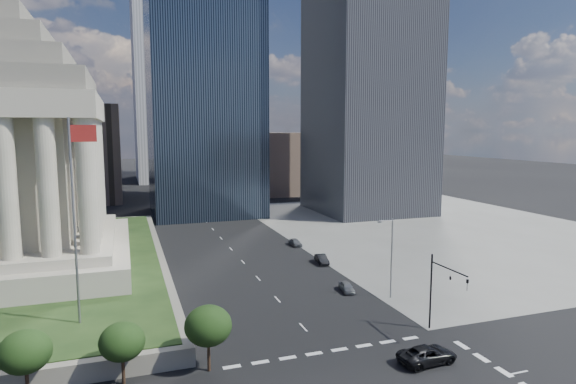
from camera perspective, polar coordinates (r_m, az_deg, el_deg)
name	(u,v)px	position (r m, az deg, el deg)	size (l,w,h in m)	color
ground	(195,210)	(128.31, -10.94, -2.13)	(500.00, 500.00, 0.00)	black
sidewalk_ne	(438,228)	(108.32, 17.31, -4.05)	(68.00, 90.00, 0.03)	slate
flagpole	(75,210)	(50.22, -23.89, -1.98)	(2.52, 0.24, 20.00)	slate
midrise_glass	(203,92)	(122.35, -10.00, 11.54)	(26.00, 26.00, 60.00)	black
highrise_ne	(370,11)	(128.76, 9.66, 20.34)	(26.00, 28.00, 100.00)	black
building_filler_ne	(277,162)	(163.43, -1.33, 3.53)	(20.00, 30.00, 20.00)	brown
building_filler_nw	(78,153)	(156.11, -23.65, 4.22)	(24.00, 30.00, 28.00)	brown
traffic_signal_ne	(442,285)	(51.55, 17.79, -10.46)	(0.30, 5.74, 8.00)	black
street_lamp_north	(390,253)	(60.89, 12.04, -7.14)	(2.13, 0.22, 10.00)	slate
pickup_truck	(427,355)	(47.06, 16.20, -18.02)	(2.53, 5.49, 1.52)	black
parked_sedan_near	(347,287)	(63.73, 6.97, -11.10)	(1.46, 3.63, 1.24)	gray
parked_sedan_mid	(322,259)	(76.20, 4.02, -7.94)	(1.43, 4.10, 1.35)	black
parked_sedan_far	(295,242)	(87.27, 0.87, -5.98)	(3.81, 1.53, 1.30)	#5C5F64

